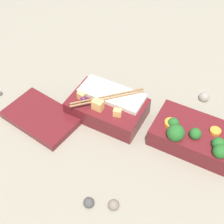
{
  "coord_description": "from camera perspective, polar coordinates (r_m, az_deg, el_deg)",
  "views": [
    {
      "loc": [
        -0.17,
        0.5,
        0.64
      ],
      "look_at": [
        0.08,
        0.03,
        0.05
      ],
      "focal_mm": 50.0,
      "sensor_mm": 36.0,
      "label": 1
    }
  ],
  "objects": [
    {
      "name": "bento_tray_rice",
      "position": [
        0.83,
        -0.83,
        0.98
      ],
      "size": [
        0.2,
        0.15,
        0.08
      ],
      "color": "maroon",
      "rests_on": "ground_plane"
    },
    {
      "name": "pebble_2",
      "position": [
        0.93,
        16.47,
        2.58
      ],
      "size": [
        0.03,
        0.03,
        0.03
      ],
      "primitive_type": "sphere",
      "color": "gray",
      "rests_on": "ground_plane"
    },
    {
      "name": "ground_plane",
      "position": [
        0.83,
        6.15,
        -2.96
      ],
      "size": [
        3.0,
        3.0,
        0.0
      ],
      "primitive_type": "plane",
      "color": "gray"
    },
    {
      "name": "pebble_0",
      "position": [
        0.7,
        -4.25,
        -16.21
      ],
      "size": [
        0.02,
        0.02,
        0.02
      ],
      "primitive_type": "sphere",
      "color": "#474442",
      "rests_on": "ground_plane"
    },
    {
      "name": "bento_lid",
      "position": [
        0.85,
        -12.74,
        -0.9
      ],
      "size": [
        0.21,
        0.15,
        0.02
      ],
      "primitive_type": "cube",
      "rotation": [
        0.0,
        0.0,
        -0.14
      ],
      "color": "maroon",
      "rests_on": "ground_plane"
    },
    {
      "name": "bento_tray_vegetable",
      "position": [
        0.79,
        14.6,
        -4.2
      ],
      "size": [
        0.2,
        0.13,
        0.08
      ],
      "color": "maroon",
      "rests_on": "ground_plane"
    },
    {
      "name": "pebble_1",
      "position": [
        0.7,
        0.29,
        -16.63
      ],
      "size": [
        0.03,
        0.03,
        0.03
      ],
      "primitive_type": "sphere",
      "color": "#7A6B5B",
      "rests_on": "ground_plane"
    },
    {
      "name": "pebble_3",
      "position": [
        0.96,
        -19.85,
        3.25
      ],
      "size": [
        0.02,
        0.02,
        0.02
      ],
      "primitive_type": "sphere",
      "color": "#474442",
      "rests_on": "ground_plane"
    }
  ]
}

